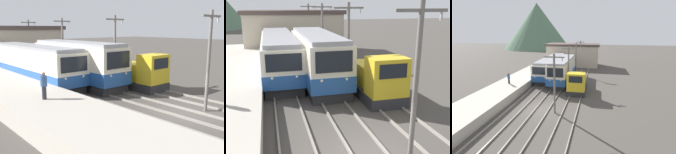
% 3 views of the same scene
% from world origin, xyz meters
% --- Properties ---
extents(ground_plane, '(200.00, 200.00, 0.00)m').
position_xyz_m(ground_plane, '(0.00, 0.00, 0.00)').
color(ground_plane, '#47423D').
extents(platform_left, '(4.50, 54.00, 1.05)m').
position_xyz_m(platform_left, '(-6.25, 0.00, 0.52)').
color(platform_left, '#ADA599').
rests_on(platform_left, ground).
extents(track_left, '(1.54, 60.00, 0.14)m').
position_xyz_m(track_left, '(-2.60, 0.00, 0.07)').
color(track_left, gray).
rests_on(track_left, ground).
extents(track_center, '(1.54, 60.00, 0.14)m').
position_xyz_m(track_center, '(0.20, 0.00, 0.07)').
color(track_center, gray).
rests_on(track_center, ground).
extents(track_right, '(1.54, 60.00, 0.14)m').
position_xyz_m(track_right, '(3.20, 0.00, 0.07)').
color(track_right, gray).
rests_on(track_right, ground).
extents(commuter_train_left, '(2.84, 14.92, 3.52)m').
position_xyz_m(commuter_train_left, '(-2.60, 14.90, 1.64)').
color(commuter_train_left, '#28282B').
rests_on(commuter_train_left, ground).
extents(commuter_train_center, '(2.84, 11.27, 3.87)m').
position_xyz_m(commuter_train_center, '(0.20, 11.39, 1.79)').
color(commuter_train_center, '#28282B').
rests_on(commuter_train_center, ground).
extents(shunting_locomotive, '(2.40, 5.06, 3.00)m').
position_xyz_m(shunting_locomotive, '(3.20, 6.42, 1.21)').
color(shunting_locomotive, '#28282B').
rests_on(shunting_locomotive, ground).
extents(catenary_mast_near, '(2.00, 0.20, 6.11)m').
position_xyz_m(catenary_mast_near, '(1.71, -0.52, 3.37)').
color(catenary_mast_near, slate).
rests_on(catenary_mast_near, ground).
extents(catenary_mast_mid, '(2.00, 0.20, 6.11)m').
position_xyz_m(catenary_mast_mid, '(1.71, 7.91, 3.37)').
color(catenary_mast_mid, slate).
rests_on(catenary_mast_mid, ground).
extents(catenary_mast_far, '(2.00, 0.20, 6.11)m').
position_xyz_m(catenary_mast_far, '(1.71, 16.33, 3.37)').
color(catenary_mast_far, slate).
rests_on(catenary_mast_far, ground).
extents(catenary_mast_distant, '(2.00, 0.20, 6.11)m').
position_xyz_m(catenary_mast_distant, '(1.71, 24.76, 3.37)').
color(catenary_mast_distant, slate).
rests_on(catenary_mast_distant, ground).
extents(person_on_platform, '(0.38, 0.38, 1.58)m').
position_xyz_m(person_on_platform, '(-6.27, 5.06, 1.90)').
color(person_on_platform, '#282833').
rests_on(person_on_platform, platform_left).
extents(station_building, '(12.60, 6.30, 5.32)m').
position_xyz_m(station_building, '(-0.18, 26.00, 2.68)').
color(station_building, beige).
rests_on(station_building, ground).
extents(mountain_backdrop, '(32.30, 32.30, 21.47)m').
position_xyz_m(mountain_backdrop, '(-24.08, 68.42, 10.73)').
color(mountain_backdrop, '#517056').
rests_on(mountain_backdrop, ground).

